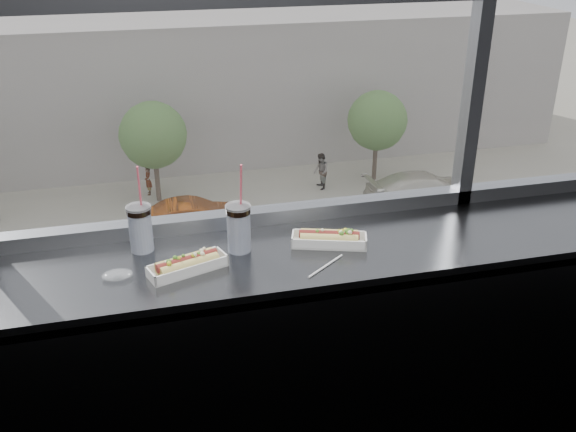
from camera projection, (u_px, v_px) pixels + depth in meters
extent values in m
plane|color=black|center=(246.00, 333.00, 2.91)|extent=(6.00, 0.00, 6.00)
cube|color=#5C5D5E|center=(255.00, 262.00, 2.45)|extent=(6.00, 0.55, 0.06)
cube|color=#5C5D5E|center=(271.00, 413.00, 2.45)|extent=(6.00, 0.04, 1.04)
cube|color=white|center=(188.00, 270.00, 2.33)|extent=(0.30, 0.18, 0.01)
cube|color=white|center=(188.00, 266.00, 2.32)|extent=(0.30, 0.18, 0.04)
cylinder|color=#D5BF66|center=(187.00, 264.00, 2.31)|extent=(0.23, 0.12, 0.05)
cylinder|color=maroon|center=(187.00, 260.00, 2.31)|extent=(0.23, 0.11, 0.03)
cube|color=white|center=(329.00, 244.00, 2.51)|extent=(0.31, 0.18, 0.01)
cube|color=white|center=(329.00, 240.00, 2.50)|extent=(0.31, 0.18, 0.04)
cylinder|color=#D5BF66|center=(329.00, 238.00, 2.50)|extent=(0.23, 0.12, 0.05)
cylinder|color=maroon|center=(329.00, 235.00, 2.49)|extent=(0.23, 0.11, 0.03)
cylinder|color=white|center=(141.00, 229.00, 2.44)|extent=(0.09, 0.09, 0.18)
cylinder|color=black|center=(138.00, 211.00, 2.40)|extent=(0.09, 0.09, 0.02)
cylinder|color=silver|center=(138.00, 207.00, 2.40)|extent=(0.10, 0.10, 0.01)
cylinder|color=#F7556C|center=(139.00, 188.00, 2.36)|extent=(0.01, 0.05, 0.19)
cylinder|color=white|center=(239.00, 229.00, 2.43)|extent=(0.09, 0.09, 0.18)
cylinder|color=black|center=(238.00, 210.00, 2.40)|extent=(0.09, 0.09, 0.02)
cylinder|color=silver|center=(238.00, 206.00, 2.39)|extent=(0.10, 0.10, 0.01)
cylinder|color=#F7556C|center=(241.00, 187.00, 2.35)|extent=(0.01, 0.05, 0.19)
cylinder|color=white|center=(326.00, 266.00, 2.35)|extent=(0.17, 0.13, 0.01)
ellipsoid|color=silver|center=(117.00, 275.00, 2.28)|extent=(0.10, 0.07, 0.03)
plane|color=#A39B86|center=(137.00, 116.00, 45.95)|extent=(120.00, 120.00, 0.00)
cube|color=black|center=(159.00, 281.00, 25.37)|extent=(80.00, 10.00, 0.06)
cube|color=#A39B86|center=(148.00, 202.00, 32.38)|extent=(80.00, 6.00, 0.04)
cube|color=#9E968E|center=(134.00, 78.00, 39.42)|extent=(50.00, 14.00, 8.00)
imported|color=silver|center=(425.00, 185.00, 31.28)|extent=(2.98, 6.95, 2.30)
imported|color=#A8440A|center=(193.00, 212.00, 28.84)|extent=(2.54, 6.01, 1.99)
imported|color=navy|center=(489.00, 270.00, 24.07)|extent=(2.78, 6.34, 2.09)
imported|color=silver|center=(384.00, 286.00, 23.17)|extent=(3.09, 6.13, 1.97)
imported|color=maroon|center=(143.00, 317.00, 21.25)|extent=(2.86, 6.40, 2.10)
imported|color=#66605B|center=(148.00, 178.00, 32.78)|extent=(0.61, 0.82, 1.84)
imported|color=#66605B|center=(321.00, 168.00, 33.36)|extent=(0.77, 1.03, 2.31)
cylinder|color=#47382B|center=(157.00, 178.00, 31.98)|extent=(0.25, 0.25, 2.47)
sphere|color=#57843C|center=(153.00, 135.00, 31.00)|extent=(3.29, 3.29, 3.29)
cylinder|color=#47382B|center=(375.00, 159.00, 34.56)|extent=(0.24, 0.24, 2.37)
sphere|color=#57843C|center=(377.00, 120.00, 33.63)|extent=(3.16, 3.16, 3.16)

